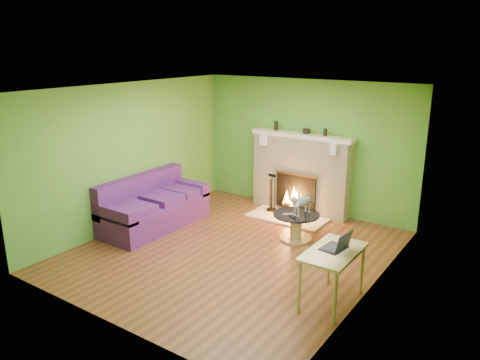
% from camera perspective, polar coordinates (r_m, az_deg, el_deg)
% --- Properties ---
extents(floor, '(5.00, 5.00, 0.00)m').
position_cam_1_polar(floor, '(7.68, -0.83, -8.63)').
color(floor, '#563018').
rests_on(floor, ground).
extents(ceiling, '(5.00, 5.00, 0.00)m').
position_cam_1_polar(ceiling, '(7.00, -0.92, 11.06)').
color(ceiling, white).
rests_on(ceiling, wall_back).
extents(wall_back, '(5.00, 0.00, 5.00)m').
position_cam_1_polar(wall_back, '(9.33, 8.05, 4.12)').
color(wall_back, '#4A882C').
rests_on(wall_back, floor).
extents(wall_front, '(5.00, 0.00, 5.00)m').
position_cam_1_polar(wall_front, '(5.49, -16.18, -5.03)').
color(wall_front, '#4A882C').
rests_on(wall_front, floor).
extents(wall_left, '(0.00, 5.00, 5.00)m').
position_cam_1_polar(wall_left, '(8.69, -13.09, 2.97)').
color(wall_left, '#4A882C').
rests_on(wall_left, floor).
extents(wall_right, '(0.00, 5.00, 5.00)m').
position_cam_1_polar(wall_right, '(6.26, 16.19, -2.39)').
color(wall_right, '#4A882C').
rests_on(wall_right, floor).
extents(window_frame, '(0.00, 1.20, 1.20)m').
position_cam_1_polar(window_frame, '(5.38, 13.20, -2.41)').
color(window_frame, silver).
rests_on(window_frame, wall_right).
extents(window_pane, '(0.00, 1.06, 1.06)m').
position_cam_1_polar(window_pane, '(5.38, 13.12, -2.40)').
color(window_pane, white).
rests_on(window_pane, wall_right).
extents(fireplace, '(2.10, 0.46, 1.58)m').
position_cam_1_polar(fireplace, '(9.29, 7.41, 0.75)').
color(fireplace, beige).
rests_on(fireplace, floor).
extents(hearth, '(1.50, 0.75, 0.03)m').
position_cam_1_polar(hearth, '(9.09, 5.75, -4.57)').
color(hearth, beige).
rests_on(hearth, floor).
extents(mantel, '(2.10, 0.28, 0.08)m').
position_cam_1_polar(mantel, '(9.10, 7.53, 5.38)').
color(mantel, beige).
rests_on(mantel, fireplace).
extents(sofa, '(0.94, 2.08, 0.93)m').
position_cam_1_polar(sofa, '(8.72, -10.61, -3.28)').
color(sofa, '#461A65').
rests_on(sofa, floor).
extents(coffee_table, '(0.80, 0.80, 0.45)m').
position_cam_1_polar(coffee_table, '(8.11, 6.85, -5.38)').
color(coffee_table, tan).
rests_on(coffee_table, floor).
extents(desk, '(0.57, 0.99, 0.73)m').
position_cam_1_polar(desk, '(6.11, 11.29, -9.18)').
color(desk, tan).
rests_on(desk, floor).
extents(cat, '(0.33, 0.62, 0.37)m').
position_cam_1_polar(cat, '(7.99, 7.61, -2.87)').
color(cat, slate).
rests_on(cat, coffee_table).
extents(remote_silver, '(0.16, 0.14, 0.02)m').
position_cam_1_polar(remote_silver, '(7.98, 5.85, -4.16)').
color(remote_silver, '#939396').
rests_on(remote_silver, coffee_table).
extents(remote_black, '(0.16, 0.12, 0.02)m').
position_cam_1_polar(remote_black, '(7.88, 6.41, -4.46)').
color(remote_black, black).
rests_on(remote_black, coffee_table).
extents(laptop, '(0.33, 0.37, 0.25)m').
position_cam_1_polar(laptop, '(6.07, 11.42, -7.12)').
color(laptop, black).
rests_on(laptop, desk).
extents(fire_tools, '(0.20, 0.20, 0.76)m').
position_cam_1_polar(fire_tools, '(9.29, 3.91, -1.50)').
color(fire_tools, black).
rests_on(fire_tools, hearth).
extents(mantel_vase_left, '(0.08, 0.08, 0.18)m').
position_cam_1_polar(mantel_vase_left, '(9.38, 4.42, 6.60)').
color(mantel_vase_left, black).
rests_on(mantel_vase_left, mantel).
extents(mantel_vase_right, '(0.07, 0.07, 0.14)m').
position_cam_1_polar(mantel_vase_right, '(8.91, 10.35, 5.75)').
color(mantel_vase_right, black).
rests_on(mantel_vase_right, mantel).
extents(mantel_box, '(0.12, 0.08, 0.10)m').
position_cam_1_polar(mantel_box, '(9.08, 8.10, 5.91)').
color(mantel_box, black).
rests_on(mantel_box, mantel).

